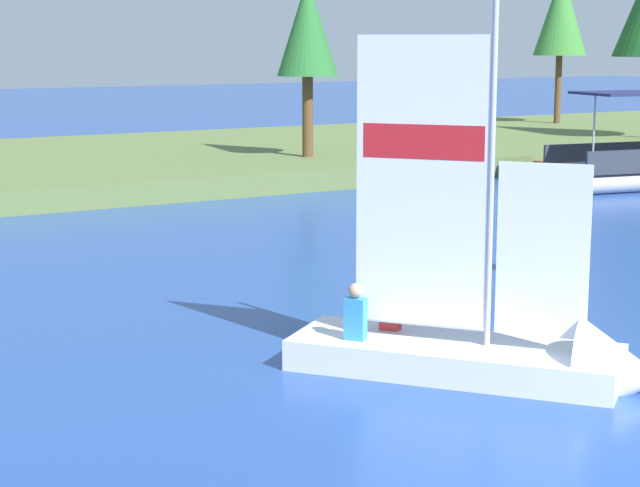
# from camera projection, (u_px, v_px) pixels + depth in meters

# --- Properties ---
(shoreline_tree_left) EXTENTS (2.02, 2.02, 5.86)m
(shoreline_tree_left) POSITION_uv_depth(u_px,v_px,m) (307.00, 29.00, 36.57)
(shoreline_tree_left) COLOR brown
(shoreline_tree_left) RESTS_ON shore_bank
(shoreline_tree_centre) EXTENTS (2.46, 2.46, 7.06)m
(shoreline_tree_centre) POSITION_uv_depth(u_px,v_px,m) (561.00, 14.00, 51.66)
(shoreline_tree_centre) COLOR brown
(shoreline_tree_centre) RESTS_ON shore_bank
(wooden_dock) EXTENTS (1.76, 6.37, 0.48)m
(wooden_dock) POSITION_uv_depth(u_px,v_px,m) (610.00, 174.00, 36.03)
(wooden_dock) COLOR brown
(wooden_dock) RESTS_ON ground
(sailboat) EXTENTS (4.24, 4.87, 5.69)m
(sailboat) POSITION_uv_depth(u_px,v_px,m) (517.00, 353.00, 14.90)
(sailboat) COLOR white
(sailboat) RESTS_ON ground
(channel_buoy) EXTENTS (0.58, 0.58, 0.58)m
(channel_buoy) POSITION_uv_depth(u_px,v_px,m) (511.00, 255.00, 22.08)
(channel_buoy) COLOR yellow
(channel_buoy) RESTS_ON ground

